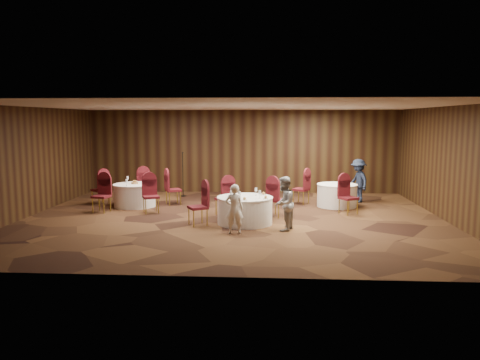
# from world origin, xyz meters

# --- Properties ---
(ground) EXTENTS (12.00, 12.00, 0.00)m
(ground) POSITION_xyz_m (0.00, 0.00, 0.00)
(ground) COLOR black
(ground) RESTS_ON ground
(room_shell) EXTENTS (12.00, 12.00, 12.00)m
(room_shell) POSITION_xyz_m (0.00, 0.00, 1.96)
(room_shell) COLOR silver
(room_shell) RESTS_ON ground
(table_main) EXTENTS (1.52, 1.52, 0.74)m
(table_main) POSITION_xyz_m (0.38, -0.59, 0.38)
(table_main) COLOR white
(table_main) RESTS_ON ground
(table_left) EXTENTS (1.39, 1.39, 0.74)m
(table_left) POSITION_xyz_m (-3.35, 1.77, 0.38)
(table_left) COLOR white
(table_left) RESTS_ON ground
(table_right) EXTENTS (1.30, 1.30, 0.74)m
(table_right) POSITION_xyz_m (3.26, 2.14, 0.38)
(table_right) COLOR white
(table_right) RESTS_ON ground
(chairs_main) EXTENTS (2.86, 2.07, 1.00)m
(chairs_main) POSITION_xyz_m (0.04, 0.01, 0.50)
(chairs_main) COLOR #460E16
(chairs_main) RESTS_ON ground
(chairs_left) EXTENTS (3.17, 2.87, 1.00)m
(chairs_left) POSITION_xyz_m (-3.36, 1.74, 0.50)
(chairs_left) COLOR #460E16
(chairs_left) RESTS_ON ground
(chairs_right) EXTENTS (2.02, 2.39, 1.00)m
(chairs_right) POSITION_xyz_m (2.77, 1.75, 0.50)
(chairs_right) COLOR #460E16
(chairs_right) RESTS_ON ground
(tabletop_main) EXTENTS (1.05, 1.03, 0.22)m
(tabletop_main) POSITION_xyz_m (0.53, -0.70, 0.84)
(tabletop_main) COLOR silver
(tabletop_main) RESTS_ON table_main
(tabletop_left) EXTENTS (0.81, 0.87, 0.22)m
(tabletop_left) POSITION_xyz_m (-3.36, 1.77, 0.82)
(tabletop_left) COLOR silver
(tabletop_left) RESTS_ON table_left
(tabletop_right) EXTENTS (0.08, 0.08, 0.22)m
(tabletop_right) POSITION_xyz_m (3.45, 1.87, 0.90)
(tabletop_right) COLOR silver
(tabletop_right) RESTS_ON table_right
(mic_stand) EXTENTS (0.24, 0.24, 1.65)m
(mic_stand) POSITION_xyz_m (-2.16, 3.91, 0.48)
(mic_stand) COLOR black
(mic_stand) RESTS_ON ground
(woman_a) EXTENTS (0.48, 0.34, 1.25)m
(woman_a) POSITION_xyz_m (0.18, -1.74, 0.62)
(woman_a) COLOR white
(woman_a) RESTS_ON ground
(woman_b) EXTENTS (0.72, 0.82, 1.40)m
(woman_b) POSITION_xyz_m (1.42, -1.33, 0.70)
(woman_b) COLOR #A0A0A4
(woman_b) RESTS_ON ground
(man_c) EXTENTS (0.86, 1.10, 1.49)m
(man_c) POSITION_xyz_m (4.09, 2.99, 0.75)
(man_c) COLOR #161D32
(man_c) RESTS_ON ground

